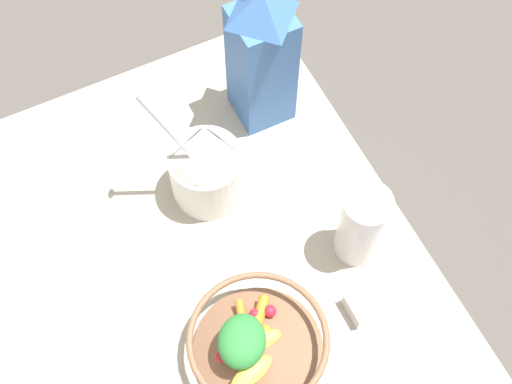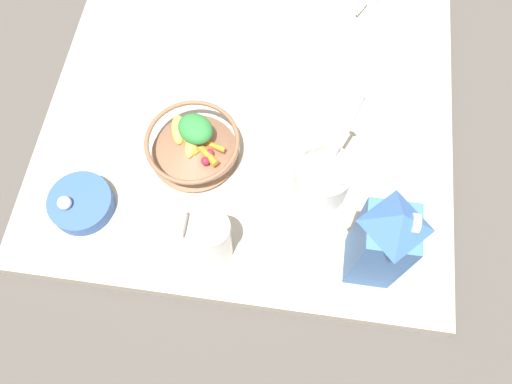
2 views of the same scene
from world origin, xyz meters
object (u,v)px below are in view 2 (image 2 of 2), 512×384
Objects in this scene: fruit_bowl at (193,145)px; yogurt_tub at (322,178)px; milk_carton at (382,243)px; garlic_bowl at (81,203)px; drinking_cup at (213,239)px; spice_jar at (174,224)px.

fruit_bowl is 0.77× the size of yogurt_tub.
milk_carton is at bearing -144.19° from yogurt_tub.
milk_carton is at bearing -117.22° from fruit_bowl.
fruit_bowl is 1.52× the size of garlic_bowl.
milk_carton is 1.83× the size of drinking_cup.
yogurt_tub is at bearing -99.94° from fruit_bowl.
drinking_cup is at bearing 92.97° from milk_carton.
milk_carton reaches higher than drinking_cup.
yogurt_tub is (-0.05, -0.28, 0.02)m from fruit_bowl.
spice_jar is (-0.13, 0.29, -0.04)m from yogurt_tub.
yogurt_tub is 0.32m from spice_jar.
spice_jar is (0.03, 0.40, -0.13)m from milk_carton.
spice_jar is (0.04, 0.10, -0.07)m from drinking_cup.
drinking_cup is 1.17× the size of garlic_bowl.
drinking_cup is at bearing -158.91° from fruit_bowl.
drinking_cup reaches higher than garlic_bowl.
fruit_bowl is 0.45m from milk_carton.
drinking_cup is at bearing -101.11° from garlic_bowl.
drinking_cup is at bearing -113.76° from spice_jar.
milk_carton is 5.83× the size of spice_jar.
spice_jar is at bearing 113.17° from yogurt_tub.
milk_carton is 2.13× the size of garlic_bowl.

